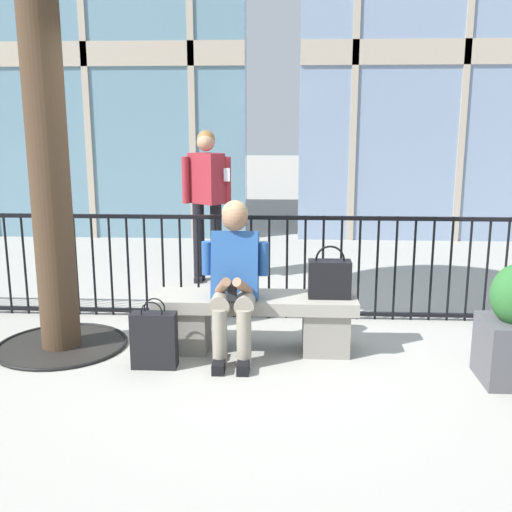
# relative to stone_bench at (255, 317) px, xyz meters

# --- Properties ---
(ground_plane) EXTENTS (60.00, 60.00, 0.00)m
(ground_plane) POSITION_rel_stone_bench_xyz_m (0.00, 0.00, -0.27)
(ground_plane) COLOR #9E9B93
(stone_bench) EXTENTS (1.60, 0.44, 0.45)m
(stone_bench) POSITION_rel_stone_bench_xyz_m (0.00, 0.00, 0.00)
(stone_bench) COLOR gray
(stone_bench) RESTS_ON ground
(seated_person_with_phone) EXTENTS (0.52, 0.66, 1.21)m
(seated_person_with_phone) POSITION_rel_stone_bench_xyz_m (-0.15, -0.13, 0.38)
(seated_person_with_phone) COLOR gray
(seated_person_with_phone) RESTS_ON ground
(handbag_on_bench) EXTENTS (0.33, 0.16, 0.41)m
(handbag_on_bench) POSITION_rel_stone_bench_xyz_m (0.58, -0.01, 0.33)
(handbag_on_bench) COLOR black
(handbag_on_bench) RESTS_ON stone_bench
(shopping_bag) EXTENTS (0.33, 0.14, 0.52)m
(shopping_bag) POSITION_rel_stone_bench_xyz_m (-0.73, -0.40, -0.05)
(shopping_bag) COLOR black
(shopping_bag) RESTS_ON ground
(bystander_at_railing) EXTENTS (0.55, 0.41, 1.71)m
(bystander_at_railing) POSITION_rel_stone_bench_xyz_m (-0.66, 2.15, 0.73)
(bystander_at_railing) COLOR black
(bystander_at_railing) RESTS_ON ground
(plaza_railing) EXTENTS (9.41, 0.04, 0.97)m
(plaza_railing) POSITION_rel_stone_bench_xyz_m (0.00, 0.82, 0.22)
(plaza_railing) COLOR black
(plaza_railing) RESTS_ON ground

